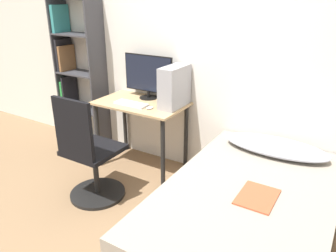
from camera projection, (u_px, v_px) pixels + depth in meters
The scene contains 12 objects.
ground_plane at pixel (101, 238), 2.58m from camera, with size 14.00×14.00×0.00m, color #846647.
wall_back at pixel (190, 52), 3.25m from camera, with size 8.00×0.05×2.50m.
desk at pixel (141, 114), 3.44m from camera, with size 0.93×0.57×0.74m.
bookshelf at pixel (76, 76), 3.97m from camera, with size 0.59×0.29×1.81m.
office_chair at pixel (90, 160), 2.94m from camera, with size 0.52×0.52×1.01m.
bed at pixel (246, 221), 2.38m from camera, with size 1.15×1.87×0.52m.
pillow at pixel (276, 147), 2.80m from camera, with size 0.88×0.36×0.11m.
magazine at pixel (257, 197), 2.20m from camera, with size 0.24×0.32×0.01m.
monitor at pixel (148, 75), 3.44m from camera, with size 0.58×0.20×0.46m.
keyboard at pixel (131, 104), 3.31m from camera, with size 0.36×0.14×0.02m.
pc_tower at pixel (175, 87), 3.19m from camera, with size 0.16×0.38×0.40m.
mouse at pixel (150, 108), 3.20m from camera, with size 0.06×0.09×0.02m.
Camera 1 is at (1.52, -1.48, 1.80)m, focal length 35.00 mm.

